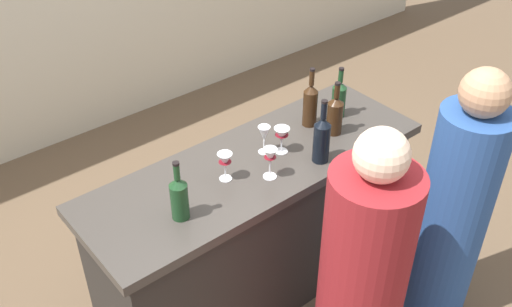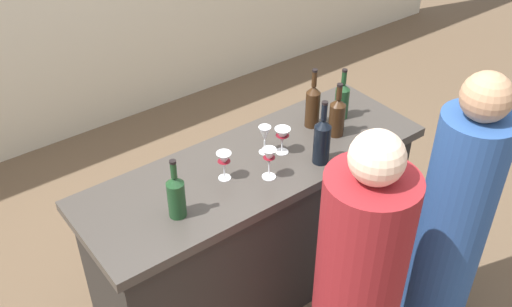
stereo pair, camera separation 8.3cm
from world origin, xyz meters
TOP-DOWN VIEW (x-y plane):
  - ground_plane at (0.00, 0.00)m, footprint 12.00×12.00m
  - bar_counter at (0.00, 0.00)m, footprint 1.80×0.61m
  - wine_bottle_leftmost_olive_green at (-0.51, -0.10)m, footprint 0.08×0.08m
  - wine_bottle_second_left_near_black at (0.25, -0.19)m, footprint 0.08×0.08m
  - wine_bottle_center_amber_brown at (0.44, 0.08)m, footprint 0.08×0.08m
  - wine_bottle_second_right_amber_brown at (0.48, -0.06)m, footprint 0.08×0.08m
  - wine_bottle_rightmost_olive_green at (0.62, 0.05)m, footprint 0.08×0.08m
  - wine_glass_near_left at (-0.02, -0.13)m, footprint 0.07×0.07m
  - wine_glass_near_center at (-0.20, -0.01)m, footprint 0.07×0.07m
  - wine_glass_near_right at (0.15, -0.01)m, footprint 0.08×0.08m
  - wine_glass_far_left at (0.08, 0.04)m, footprint 0.06×0.06m
  - person_left_guest at (0.02, -0.71)m, footprint 0.42×0.42m
  - person_center_guest at (0.68, -0.72)m, footprint 0.44×0.44m

SIDE VIEW (x-z plane):
  - ground_plane at x=0.00m, z-range 0.00..0.00m
  - bar_counter at x=0.00m, z-range 0.00..0.93m
  - person_left_guest at x=0.02m, z-range -0.07..1.40m
  - person_center_guest at x=0.68m, z-range -0.05..1.45m
  - wine_glass_near_right at x=0.15m, z-range 0.95..1.09m
  - wine_glass_near_center at x=-0.20m, z-range 0.96..1.10m
  - wine_glass_far_left at x=0.08m, z-range 0.96..1.11m
  - wine_bottle_rightmost_olive_green at x=0.62m, z-range 0.89..1.18m
  - wine_bottle_leftmost_olive_green at x=-0.51m, z-range 0.89..1.18m
  - wine_bottle_second_right_amber_brown at x=0.48m, z-range 0.89..1.19m
  - wine_glass_near_left at x=-0.02m, z-range 0.96..1.12m
  - wine_bottle_center_amber_brown at x=0.44m, z-range 0.88..1.22m
  - wine_bottle_second_left_near_black at x=0.25m, z-range 0.88..1.22m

